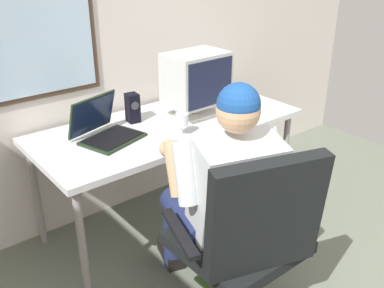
% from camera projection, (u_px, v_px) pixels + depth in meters
% --- Properties ---
extents(wall_rear, '(4.82, 0.08, 2.61)m').
position_uv_depth(wall_rear, '(98.00, 17.00, 2.61)').
color(wall_rear, silver).
rests_on(wall_rear, ground).
extents(desk, '(1.66, 0.73, 0.71)m').
position_uv_depth(desk, '(169.00, 130.00, 2.70)').
color(desk, gray).
rests_on(desk, ground).
extents(office_chair, '(0.71, 0.65, 0.98)m').
position_uv_depth(office_chair, '(249.00, 235.00, 1.93)').
color(office_chair, black).
rests_on(office_chair, ground).
extents(person_seated, '(0.64, 0.82, 1.20)m').
position_uv_depth(person_seated, '(223.00, 191.00, 2.11)').
color(person_seated, navy).
rests_on(person_seated, ground).
extents(crt_monitor, '(0.38, 0.28, 0.40)m').
position_uv_depth(crt_monitor, '(196.00, 79.00, 2.69)').
color(crt_monitor, beige).
rests_on(crt_monitor, desk).
extents(laptop, '(0.40, 0.39, 0.23)m').
position_uv_depth(laptop, '(103.00, 128.00, 2.45)').
color(laptop, black).
rests_on(laptop, desk).
extents(wine_glass, '(0.08, 0.08, 0.13)m').
position_uv_depth(wine_glass, '(182.00, 121.00, 2.48)').
color(wine_glass, silver).
rests_on(wine_glass, desk).
extents(desk_speaker, '(0.08, 0.09, 0.18)m').
position_uv_depth(desk_speaker, '(133.00, 108.00, 2.66)').
color(desk_speaker, black).
rests_on(desk_speaker, desk).
extents(coffee_mug, '(0.09, 0.09, 0.08)m').
position_uv_depth(coffee_mug, '(249.00, 104.00, 2.85)').
color(coffee_mug, '#2E398E').
rests_on(coffee_mug, desk).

